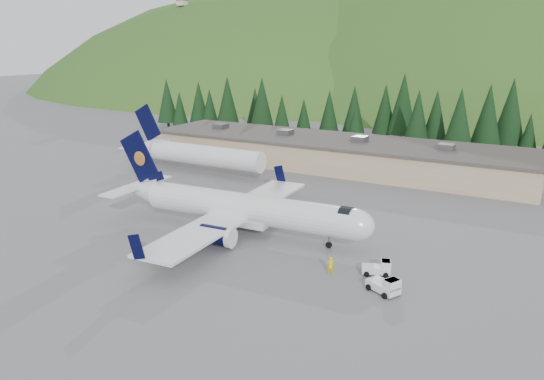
{
  "coord_description": "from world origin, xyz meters",
  "views": [
    {
      "loc": [
        31.91,
        -50.87,
        22.35
      ],
      "look_at": [
        0.0,
        6.0,
        4.0
      ],
      "focal_mm": 35.0,
      "sensor_mm": 36.0,
      "label": 1
    }
  ],
  "objects_px": {
    "baggage_tug_b": "(386,286)",
    "terminal_building": "(333,153)",
    "ramp_worker": "(331,266)",
    "baggage_tug_a": "(379,268)",
    "second_airliner": "(193,153)",
    "airliner": "(240,208)"
  },
  "relations": [
    {
      "from": "baggage_tug_a",
      "to": "terminal_building",
      "type": "xyz_separation_m",
      "value": [
        -22.45,
        41.41,
        1.96
      ]
    },
    {
      "from": "baggage_tug_b",
      "to": "terminal_building",
      "type": "height_order",
      "value": "terminal_building"
    },
    {
      "from": "airliner",
      "to": "baggage_tug_b",
      "type": "height_order",
      "value": "airliner"
    },
    {
      "from": "second_airliner",
      "to": "terminal_building",
      "type": "distance_m",
      "value": 25.55
    },
    {
      "from": "baggage_tug_a",
      "to": "second_airliner",
      "type": "bearing_deg",
      "value": 128.33
    },
    {
      "from": "terminal_building",
      "to": "airliner",
      "type": "bearing_deg",
      "value": -83.99
    },
    {
      "from": "baggage_tug_b",
      "to": "terminal_building",
      "type": "bearing_deg",
      "value": 145.12
    },
    {
      "from": "terminal_building",
      "to": "ramp_worker",
      "type": "relative_size",
      "value": 38.71
    },
    {
      "from": "terminal_building",
      "to": "ramp_worker",
      "type": "height_order",
      "value": "terminal_building"
    },
    {
      "from": "terminal_building",
      "to": "baggage_tug_b",
      "type": "bearing_deg",
      "value": -61.68
    },
    {
      "from": "ramp_worker",
      "to": "baggage_tug_a",
      "type": "bearing_deg",
      "value": 177.02
    },
    {
      "from": "second_airliner",
      "to": "terminal_building",
      "type": "xyz_separation_m",
      "value": [
        19.91,
        16.0,
        -0.7
      ]
    },
    {
      "from": "baggage_tug_a",
      "to": "ramp_worker",
      "type": "bearing_deg",
      "value": -171.76
    },
    {
      "from": "ramp_worker",
      "to": "baggage_tug_b",
      "type": "bearing_deg",
      "value": 135.01
    },
    {
      "from": "baggage_tug_b",
      "to": "baggage_tug_a",
      "type": "bearing_deg",
      "value": 143.39
    },
    {
      "from": "baggage_tug_b",
      "to": "terminal_building",
      "type": "distance_m",
      "value": 51.31
    },
    {
      "from": "second_airliner",
      "to": "ramp_worker",
      "type": "relative_size",
      "value": 14.99
    },
    {
      "from": "baggage_tug_b",
      "to": "terminal_building",
      "type": "xyz_separation_m",
      "value": [
        -24.32,
        45.13,
        1.88
      ]
    },
    {
      "from": "baggage_tug_a",
      "to": "terminal_building",
      "type": "height_order",
      "value": "terminal_building"
    },
    {
      "from": "airliner",
      "to": "baggage_tug_a",
      "type": "xyz_separation_m",
      "value": [
        18.45,
        -3.35,
        -2.38
      ]
    },
    {
      "from": "baggage_tug_b",
      "to": "ramp_worker",
      "type": "height_order",
      "value": "ramp_worker"
    },
    {
      "from": "airliner",
      "to": "second_airliner",
      "type": "distance_m",
      "value": 32.54
    }
  ]
}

